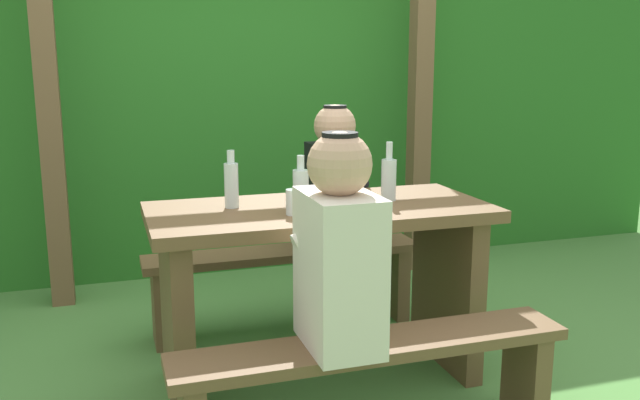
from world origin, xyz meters
The scene contains 14 objects.
ground_plane centered at (0.00, 0.00, 0.00)m, with size 12.00×12.00×0.00m, color #4F863F.
hedge_backdrop centered at (0.00, 1.98, 1.02)m, with size 6.40×0.69×2.03m, color #286B21.
pergola_post_left centered at (-1.10, 1.35, 1.06)m, with size 0.12×0.12×2.13m, color brown.
pergola_post_right centered at (1.10, 1.35, 1.06)m, with size 0.12×0.12×2.13m, color brown.
picnic_table centered at (0.00, 0.00, 0.52)m, with size 1.40×0.64×0.77m.
bench_near centered at (0.00, -0.59, 0.31)m, with size 1.40×0.24×0.42m.
bench_far centered at (0.00, 0.59, 0.31)m, with size 1.40×0.24×0.42m.
person_white_shirt centered at (-0.13, -0.59, 0.75)m, with size 0.25×0.35×0.72m.
person_black_coat centered at (0.27, 0.59, 0.75)m, with size 0.25×0.35×0.72m.
drinking_glass centered at (-0.14, -0.11, 0.82)m, with size 0.07×0.07×0.10m, color silver.
bottle_left centered at (0.32, 0.02, 0.87)m, with size 0.06×0.06×0.25m.
bottle_right centered at (-0.35, 0.09, 0.87)m, with size 0.06×0.06×0.24m.
bottle_center centered at (-0.08, 0.00, 0.86)m, with size 0.07×0.07×0.21m.
cell_phone centered at (-0.03, 0.15, 0.77)m, with size 0.07×0.14×0.01m, color black.
Camera 1 is at (-0.84, -2.60, 1.37)m, focal length 38.20 mm.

